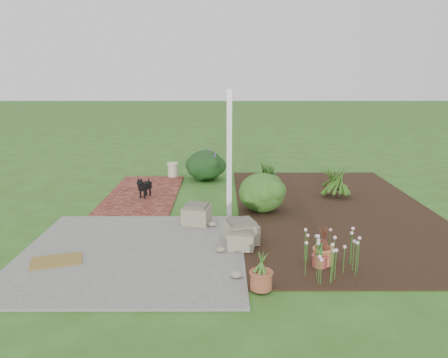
{
  "coord_description": "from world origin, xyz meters",
  "views": [
    {
      "loc": [
        0.17,
        -8.21,
        2.76
      ],
      "look_at": [
        0.2,
        0.4,
        0.7
      ],
      "focal_mm": 35.0,
      "sensor_mm": 36.0,
      "label": 1
    }
  ],
  "objects_px": {
    "stone_trough_near": "(242,240)",
    "evergreen_shrub": "(262,191)",
    "cream_ceramic_urn": "(173,170)",
    "black_dog": "(144,186)"
  },
  "relations": [
    {
      "from": "black_dog",
      "to": "evergreen_shrub",
      "type": "relative_size",
      "value": 0.53
    },
    {
      "from": "stone_trough_near",
      "to": "evergreen_shrub",
      "type": "xyz_separation_m",
      "value": [
        0.5,
        2.03,
        0.26
      ]
    },
    {
      "from": "stone_trough_near",
      "to": "cream_ceramic_urn",
      "type": "relative_size",
      "value": 1.11
    },
    {
      "from": "evergreen_shrub",
      "to": "black_dog",
      "type": "bearing_deg",
      "value": 159.65
    },
    {
      "from": "black_dog",
      "to": "cream_ceramic_urn",
      "type": "relative_size",
      "value": 1.37
    },
    {
      "from": "evergreen_shrub",
      "to": "cream_ceramic_urn",
      "type": "bearing_deg",
      "value": 125.39
    },
    {
      "from": "stone_trough_near",
      "to": "evergreen_shrub",
      "type": "distance_m",
      "value": 2.11
    },
    {
      "from": "cream_ceramic_urn",
      "to": "evergreen_shrub",
      "type": "bearing_deg",
      "value": -54.61
    },
    {
      "from": "cream_ceramic_urn",
      "to": "evergreen_shrub",
      "type": "distance_m",
      "value": 3.76
    },
    {
      "from": "black_dog",
      "to": "cream_ceramic_urn",
      "type": "distance_m",
      "value": 2.14
    }
  ]
}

